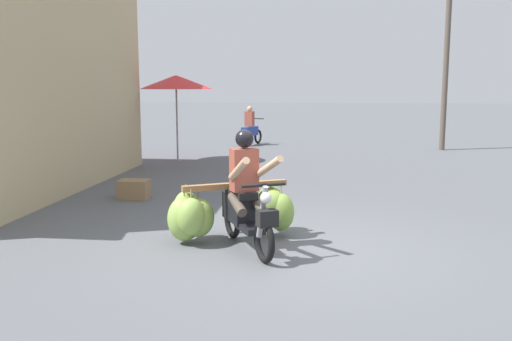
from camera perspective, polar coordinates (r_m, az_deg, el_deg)
The scene contains 6 objects.
ground_plane at distance 7.49m, azimuth 3.71°, elevation -7.93°, with size 120.00×120.00×0.00m, color #56595E.
motorbike_main_loaded at distance 7.61m, azimuth -2.60°, elevation -3.84°, with size 1.83×1.97×1.58m.
motorbike_distant_ahead_left at distance 19.93m, azimuth -0.60°, elevation 4.24°, with size 0.73×1.55×1.40m.
market_umbrella_near_shop at distance 15.61m, azimuth -8.19°, elevation 8.96°, with size 2.01×2.01×2.41m.
produce_crate at distance 10.85m, azimuth -12.40°, elevation -1.89°, with size 0.56×0.40×0.36m, color olive.
utility_pole at distance 19.44m, azimuth 18.95°, elevation 11.39°, with size 0.18×0.18×6.38m, color brown.
Camera 1 is at (0.38, -7.16, 2.15)m, focal length 39.03 mm.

